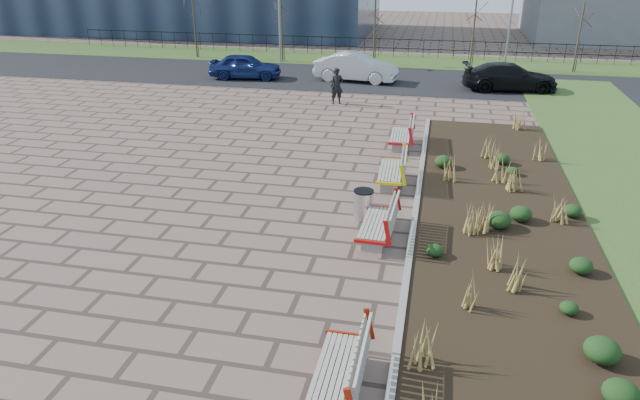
% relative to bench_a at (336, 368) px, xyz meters
% --- Properties ---
extents(ground, '(120.00, 120.00, 0.00)m').
position_rel_bench_a_xyz_m(ground, '(-3.00, 2.78, -0.50)').
color(ground, brown).
rests_on(ground, ground).
extents(planting_bed, '(4.50, 18.00, 0.10)m').
position_rel_bench_a_xyz_m(planting_bed, '(3.25, 7.78, -0.45)').
color(planting_bed, black).
rests_on(planting_bed, ground).
extents(planting_curb, '(0.16, 18.00, 0.15)m').
position_rel_bench_a_xyz_m(planting_curb, '(0.92, 7.78, -0.42)').
color(planting_curb, gray).
rests_on(planting_curb, ground).
extents(grass_verge_far, '(80.00, 5.00, 0.04)m').
position_rel_bench_a_xyz_m(grass_verge_far, '(-3.00, 30.78, -0.48)').
color(grass_verge_far, '#33511E').
rests_on(grass_verge_far, ground).
extents(road, '(80.00, 7.00, 0.02)m').
position_rel_bench_a_xyz_m(road, '(-3.00, 24.78, -0.49)').
color(road, black).
rests_on(road, ground).
extents(bench_a, '(0.91, 2.10, 1.00)m').
position_rel_bench_a_xyz_m(bench_a, '(0.00, 0.00, 0.00)').
color(bench_a, '#A81F0B').
rests_on(bench_a, ground).
extents(bench_b, '(0.97, 2.13, 1.00)m').
position_rel_bench_a_xyz_m(bench_b, '(0.00, 5.66, 0.00)').
color(bench_b, red).
rests_on(bench_b, ground).
extents(bench_c, '(0.97, 2.13, 1.00)m').
position_rel_bench_a_xyz_m(bench_c, '(0.00, 9.44, 0.00)').
color(bench_c, '#FDF30D').
rests_on(bench_c, ground).
extents(bench_d, '(0.96, 2.13, 1.00)m').
position_rel_bench_a_xyz_m(bench_d, '(0.00, 13.26, 0.00)').
color(bench_d, red).
rests_on(bench_d, ground).
extents(litter_bin, '(0.53, 0.53, 0.83)m').
position_rel_bench_a_xyz_m(litter_bin, '(-0.49, 6.75, -0.08)').
color(litter_bin, '#B2B2B7').
rests_on(litter_bin, ground).
extents(pedestrian, '(0.72, 0.60, 1.70)m').
position_rel_bench_a_xyz_m(pedestrian, '(-3.49, 19.02, 0.35)').
color(pedestrian, black).
rests_on(pedestrian, ground).
extents(car_blue, '(4.19, 2.09, 1.37)m').
position_rel_bench_a_xyz_m(car_blue, '(-9.59, 23.51, 0.21)').
color(car_blue, navy).
rests_on(car_blue, road).
extents(car_silver, '(4.74, 2.14, 1.51)m').
position_rel_bench_a_xyz_m(car_silver, '(-3.34, 24.14, 0.28)').
color(car_silver, '#B6B9BE').
rests_on(car_silver, road).
extents(car_black, '(4.96, 2.45, 1.39)m').
position_rel_bench_a_xyz_m(car_black, '(4.80, 23.58, 0.21)').
color(car_black, black).
rests_on(car_black, road).
extents(tree_a, '(1.40, 1.40, 4.00)m').
position_rel_bench_a_xyz_m(tree_a, '(-15.00, 29.28, 1.54)').
color(tree_a, '#4C3D2D').
rests_on(tree_a, grass_verge_far).
extents(tree_b, '(1.40, 1.40, 4.00)m').
position_rel_bench_a_xyz_m(tree_b, '(-9.00, 29.28, 1.54)').
color(tree_b, '#4C3D2D').
rests_on(tree_b, grass_verge_far).
extents(tree_c, '(1.40, 1.40, 4.00)m').
position_rel_bench_a_xyz_m(tree_c, '(-3.00, 29.28, 1.54)').
color(tree_c, '#4C3D2D').
rests_on(tree_c, grass_verge_far).
extents(tree_d, '(1.40, 1.40, 4.00)m').
position_rel_bench_a_xyz_m(tree_d, '(3.00, 29.28, 1.54)').
color(tree_d, '#4C3D2D').
rests_on(tree_d, grass_verge_far).
extents(tree_e, '(1.40, 1.40, 4.00)m').
position_rel_bench_a_xyz_m(tree_e, '(9.00, 29.28, 1.54)').
color(tree_e, '#4C3D2D').
rests_on(tree_e, grass_verge_far).
extents(lamp_west, '(0.24, 0.60, 6.00)m').
position_rel_bench_a_xyz_m(lamp_west, '(-9.00, 28.78, 2.54)').
color(lamp_west, gray).
rests_on(lamp_west, grass_verge_far).
extents(lamp_east, '(0.24, 0.60, 6.00)m').
position_rel_bench_a_xyz_m(lamp_east, '(5.00, 28.78, 2.54)').
color(lamp_east, gray).
rests_on(lamp_east, grass_verge_far).
extents(railing_fence, '(44.00, 0.10, 1.20)m').
position_rel_bench_a_xyz_m(railing_fence, '(-3.00, 32.28, 0.14)').
color(railing_fence, black).
rests_on(railing_fence, grass_verge_far).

